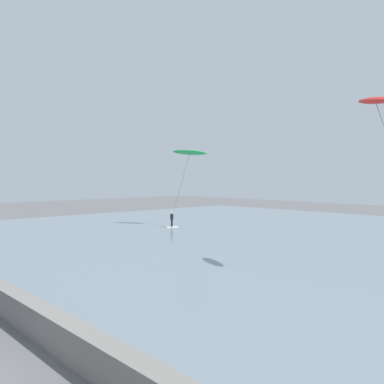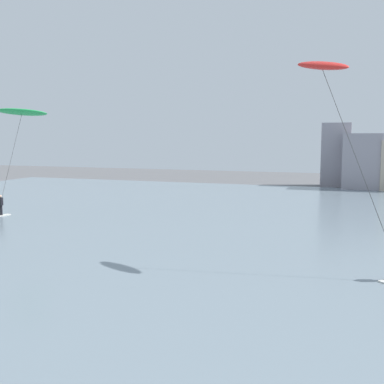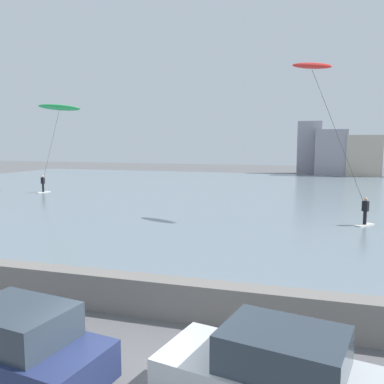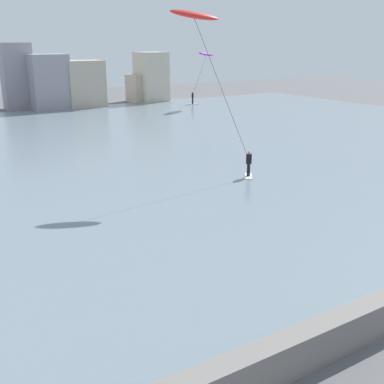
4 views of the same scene
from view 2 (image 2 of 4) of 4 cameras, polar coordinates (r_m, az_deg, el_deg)
water_bay at (r=34.10m, az=11.21°, el=-3.93°), size 84.00×52.00×0.10m
kitesurfer_green at (r=40.01m, az=-20.13°, el=8.42°), size 4.07×3.96×8.59m
kitesurfer_red at (r=22.59m, az=16.54°, el=11.79°), size 5.30×2.86×9.89m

